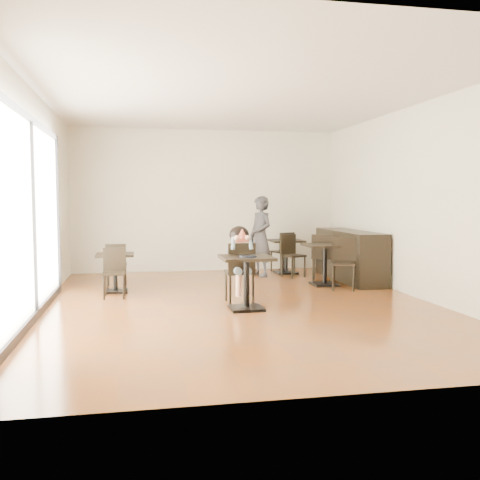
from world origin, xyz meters
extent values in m
cube|color=brown|center=(0.00, 0.00, 0.00)|extent=(6.00, 8.00, 0.01)
cube|color=silver|center=(0.00, 0.00, 3.20)|extent=(6.00, 8.00, 0.01)
cube|color=beige|center=(0.00, 4.00, 1.60)|extent=(6.00, 0.01, 3.20)
cube|color=beige|center=(0.00, -4.00, 1.60)|extent=(6.00, 0.01, 3.20)
cube|color=beige|center=(-3.00, 0.00, 1.60)|extent=(0.01, 8.00, 3.20)
cube|color=beige|center=(3.00, 0.00, 1.60)|extent=(0.01, 8.00, 3.20)
cube|color=white|center=(-2.97, -0.50, 1.40)|extent=(0.04, 4.50, 2.60)
cylinder|color=black|center=(0.02, -0.54, 0.81)|extent=(0.27, 0.27, 0.02)
imported|color=#353439|center=(1.00, 2.87, 0.85)|extent=(0.61, 0.73, 1.70)
cube|color=black|center=(2.65, 2.00, 0.50)|extent=(0.60, 2.40, 1.00)
camera|label=1|loc=(-1.57, -8.12, 1.65)|focal=40.00mm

